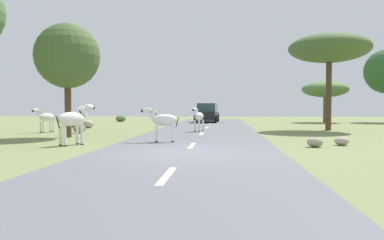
# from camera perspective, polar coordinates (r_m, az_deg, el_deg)

# --- Properties ---
(ground_plane) EXTENTS (90.00, 90.00, 0.00)m
(ground_plane) POSITION_cam_1_polar(r_m,az_deg,el_deg) (11.73, -1.20, -5.15)
(ground_plane) COLOR olive
(road) EXTENTS (6.00, 64.00, 0.05)m
(road) POSITION_cam_1_polar(r_m,az_deg,el_deg) (11.72, -0.86, -5.03)
(road) COLOR slate
(road) RESTS_ON ground_plane
(lane_markings) EXTENTS (0.16, 56.00, 0.01)m
(lane_markings) POSITION_cam_1_polar(r_m,az_deg,el_deg) (10.73, -1.39, -5.53)
(lane_markings) COLOR silver
(lane_markings) RESTS_ON road
(zebra_0) EXTENTS (0.69, 1.47, 1.43)m
(zebra_0) POSITION_cam_1_polar(r_m,az_deg,el_deg) (21.41, 1.01, 0.50)
(zebra_0) COLOR silver
(zebra_0) RESTS_ON road
(zebra_1) EXTENTS (0.92, 1.39, 1.43)m
(zebra_1) POSITION_cam_1_polar(r_m,az_deg,el_deg) (22.97, -21.33, 0.34)
(zebra_1) COLOR silver
(zebra_1) RESTS_ON ground_plane
(zebra_2) EXTENTS (1.53, 0.51, 1.44)m
(zebra_2) POSITION_cam_1_polar(r_m,az_deg,el_deg) (15.13, -4.48, -0.08)
(zebra_2) COLOR silver
(zebra_2) RESTS_ON road
(zebra_3) EXTENTS (1.16, 1.56, 1.64)m
(zebra_3) POSITION_cam_1_polar(r_m,az_deg,el_deg) (14.96, -17.55, 0.06)
(zebra_3) COLOR silver
(zebra_3) RESTS_ON ground_plane
(car_0) EXTENTS (2.20, 4.43, 1.74)m
(car_0) POSITION_cam_1_polar(r_m,az_deg,el_deg) (34.53, 2.28, 0.99)
(car_0) COLOR black
(car_0) RESTS_ON road
(car_1) EXTENTS (2.03, 4.34, 1.74)m
(car_1) POSITION_cam_1_polar(r_m,az_deg,el_deg) (41.46, 2.72, 1.16)
(car_1) COLOR white
(car_1) RESTS_ON road
(tree_1) EXTENTS (4.95, 4.95, 5.95)m
(tree_1) POSITION_cam_1_polar(r_m,az_deg,el_deg) (25.11, 20.09, 10.10)
(tree_1) COLOR #4C3823
(tree_1) RESTS_ON ground_plane
(tree_2) EXTENTS (4.23, 4.23, 3.84)m
(tree_2) POSITION_cam_1_polar(r_m,az_deg,el_deg) (37.24, 19.53, 4.39)
(tree_2) COLOR brown
(tree_2) RESTS_ON ground_plane
(tree_3) EXTENTS (3.07, 3.07, 5.43)m
(tree_3) POSITION_cam_1_polar(r_m,az_deg,el_deg) (19.12, -18.38, 9.13)
(tree_3) COLOR #4C3823
(tree_3) RESTS_ON ground_plane
(bush_1) EXTENTS (1.35, 1.21, 0.81)m
(bush_1) POSITION_cam_1_polar(r_m,az_deg,el_deg) (28.86, -17.56, -0.19)
(bush_1) COLOR #386633
(bush_1) RESTS_ON ground_plane
(bush_2) EXTENTS (1.01, 0.91, 0.61)m
(bush_2) POSITION_cam_1_polar(r_m,az_deg,el_deg) (37.81, -10.76, 0.21)
(bush_2) COLOR #4C7038
(bush_2) RESTS_ON ground_plane
(rock_0) EXTENTS (0.57, 0.49, 0.35)m
(rock_0) POSITION_cam_1_polar(r_m,az_deg,el_deg) (14.33, 18.14, -3.24)
(rock_0) COLOR gray
(rock_0) RESTS_ON ground_plane
(rock_1) EXTENTS (0.67, 0.65, 0.50)m
(rock_1) POSITION_cam_1_polar(r_m,az_deg,el_deg) (21.60, -16.72, -1.29)
(rock_1) COLOR gray
(rock_1) RESTS_ON ground_plane
(rock_2) EXTENTS (0.71, 0.72, 0.55)m
(rock_2) POSITION_cam_1_polar(r_m,az_deg,el_deg) (26.86, -15.48, -0.60)
(rock_2) COLOR #A89E8C
(rock_2) RESTS_ON ground_plane
(rock_3) EXTENTS (0.54, 0.49, 0.33)m
(rock_3) POSITION_cam_1_polar(r_m,az_deg,el_deg) (15.33, 21.75, -2.99)
(rock_3) COLOR #A89E8C
(rock_3) RESTS_ON ground_plane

